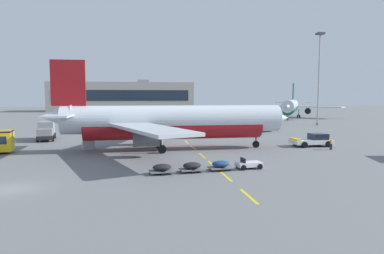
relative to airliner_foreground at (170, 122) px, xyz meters
The scene contains 12 objects.
ground 33.65m from the airliner_foreground, 40.42° to the left, with size 400.00×400.00×0.00m, color slate.
apron_paint_markings 21.03m from the airliner_foreground, 80.42° to the left, with size 8.00×97.52×0.01m.
airliner_foreground is the anchor object (origin of this frame).
pushback_tug 21.64m from the airliner_foreground, ahead, with size 6.07×3.32×2.08m.
airliner_mid_left 80.81m from the airliner_foreground, 53.08° to the left, with size 31.81×33.71×12.48m.
catering_truck 29.66m from the airliner_foreground, 45.13° to the left, with size 7.02×6.15×3.14m.
ground_power_truck 24.72m from the airliner_foreground, 143.86° to the left, with size 3.46×7.28×3.14m.
baggage_train 14.93m from the airliner_foreground, 81.55° to the right, with size 11.69×2.85×1.14m.
ground_crew_worker 22.64m from the airliner_foreground, ahead, with size 0.51×0.53×1.68m.
uld_cargo_container 12.09m from the airliner_foreground, 167.55° to the left, with size 1.89×1.86×1.60m.
apron_light_mast_far 56.23m from the airliner_foreground, 40.08° to the left, with size 1.80×1.80×23.72m.
terminal_satellite 137.43m from the airliner_foreground, 94.56° to the left, with size 71.73×23.35×16.25m.
Camera 1 is at (9.70, -29.03, 7.39)m, focal length 32.17 mm.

